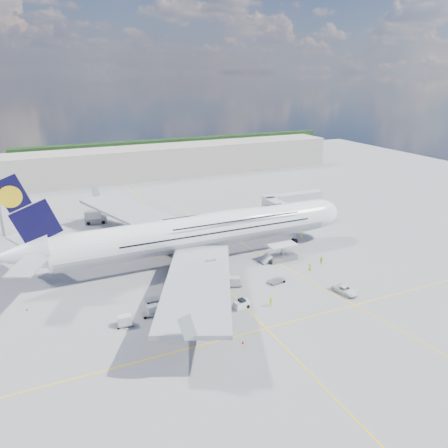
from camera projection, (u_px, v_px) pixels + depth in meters
name	position (u px, v px, depth m)	size (l,w,h in m)	color
ground	(217.00, 279.00, 88.69)	(300.00, 300.00, 0.00)	gray
taxi_line_main	(217.00, 279.00, 88.68)	(0.25, 220.00, 0.01)	yellow
taxi_line_cross	(266.00, 328.00, 71.48)	(120.00, 0.25, 0.01)	yellow
taxi_line_diag	(255.00, 251.00, 102.75)	(0.25, 100.00, 0.01)	yellow
airliner	(200.00, 231.00, 95.14)	(77.26, 79.15, 23.71)	white
jet_bridge	(288.00, 203.00, 116.09)	(18.80, 12.10, 8.50)	#B7B7BC
cargo_loader	(281.00, 254.00, 97.33)	(8.53, 3.20, 3.67)	silver
terminal	(119.00, 165.00, 168.44)	(180.00, 16.00, 12.00)	#B2AD9E
tree_line	(180.00, 146.00, 223.42)	(160.00, 6.00, 8.00)	#193814
dolly_row_a	(154.00, 299.00, 79.99)	(3.29, 1.80, 0.48)	gray
dolly_row_b	(125.00, 321.00, 71.80)	(3.15, 1.90, 1.90)	gray
dolly_row_c	(153.00, 309.00, 75.46)	(2.73, 1.61, 1.67)	gray
dolly_back	(152.00, 314.00, 75.14)	(3.58, 2.33, 0.49)	gray
dolly_nose_far	(276.00, 281.00, 86.93)	(3.75, 2.53, 0.50)	gray
dolly_nose_near	(234.00, 282.00, 85.15)	(3.45, 2.68, 1.94)	gray
baggage_tug	(242.00, 304.00, 77.41)	(2.99, 1.76, 1.76)	silver
catering_truck_inner	(179.00, 240.00, 104.47)	(6.23, 4.32, 3.43)	gray
catering_truck_outer	(96.00, 218.00, 120.75)	(6.31, 3.17, 3.60)	gray
service_van	(345.00, 290.00, 82.55)	(2.39, 5.18, 1.44)	white
crew_nose	(302.00, 234.00, 110.40)	(0.67, 0.44, 1.85)	#D6FF1A
crew_loader	(321.00, 261.00, 94.63)	(0.95, 0.74, 1.95)	#A0F219
crew_wing	(211.00, 303.00, 77.20)	(1.18, 0.49, 2.01)	#B9FC1A
crew_van	(310.00, 267.00, 92.14)	(0.81, 0.53, 1.66)	#ADF019
crew_tug	(271.00, 302.00, 77.83)	(1.20, 0.69, 1.86)	#B2E918
cone_nose	(299.00, 229.00, 115.64)	(0.50, 0.50, 0.64)	#F1450C
cone_wing_left_inner	(139.00, 253.00, 100.72)	(0.41, 0.41, 0.52)	#F1450C
cone_wing_left_outer	(93.00, 230.00, 115.55)	(0.41, 0.41, 0.52)	#F1450C
cone_wing_right_inner	(188.00, 300.00, 79.95)	(0.45, 0.45, 0.57)	#F1450C
cone_wing_right_outer	(243.00, 342.00, 67.38)	(0.41, 0.41, 0.52)	#F1450C
cone_tail	(27.00, 309.00, 76.77)	(0.40, 0.40, 0.51)	#F1450C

